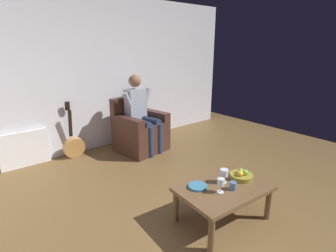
# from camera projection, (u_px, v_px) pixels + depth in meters

# --- Properties ---
(ground_plane) EXTENTS (7.26, 7.26, 0.00)m
(ground_plane) POSITION_uv_depth(u_px,v_px,m) (231.00, 237.00, 2.53)
(ground_plane) COLOR brown
(wall_back) EXTENTS (6.14, 0.06, 2.60)m
(wall_back) POSITION_uv_depth(u_px,v_px,m) (90.00, 75.00, 4.41)
(wall_back) COLOR silver
(wall_back) RESTS_ON ground
(armchair) EXTENTS (0.86, 0.81, 0.93)m
(armchair) POSITION_uv_depth(u_px,v_px,m) (140.00, 131.00, 4.57)
(armchair) COLOR #41241D
(armchair) RESTS_ON ground
(person_seated) EXTENTS (0.63, 0.64, 1.32)m
(person_seated) POSITION_uv_depth(u_px,v_px,m) (141.00, 111.00, 4.44)
(person_seated) COLOR #9199A8
(person_seated) RESTS_ON ground
(coffee_table) EXTENTS (0.97, 0.70, 0.39)m
(coffee_table) POSITION_uv_depth(u_px,v_px,m) (223.00, 192.00, 2.70)
(coffee_table) COLOR brown
(coffee_table) RESTS_ON ground
(guitar) EXTENTS (0.35, 0.21, 0.93)m
(guitar) POSITION_uv_depth(u_px,v_px,m) (74.00, 145.00, 4.30)
(guitar) COLOR #BC8548
(guitar) RESTS_ON ground
(radiator) EXTENTS (0.70, 0.06, 0.55)m
(radiator) POSITION_uv_depth(u_px,v_px,m) (24.00, 149.00, 3.96)
(radiator) COLOR white
(radiator) RESTS_ON ground
(wine_glass_near) EXTENTS (0.07, 0.07, 0.15)m
(wine_glass_near) POSITION_uv_depth(u_px,v_px,m) (221.00, 183.00, 2.55)
(wine_glass_near) COLOR silver
(wine_glass_near) RESTS_ON coffee_table
(wine_glass_far) EXTENTS (0.09, 0.09, 0.15)m
(wine_glass_far) POSITION_uv_depth(u_px,v_px,m) (224.00, 173.00, 2.74)
(wine_glass_far) COLOR silver
(wine_glass_far) RESTS_ON coffee_table
(fruit_bowl) EXTENTS (0.25, 0.25, 0.11)m
(fruit_bowl) POSITION_uv_depth(u_px,v_px,m) (241.00, 175.00, 2.84)
(fruit_bowl) COLOR olive
(fruit_bowl) RESTS_ON coffee_table
(decorative_dish) EXTENTS (0.19, 0.19, 0.02)m
(decorative_dish) POSITION_uv_depth(u_px,v_px,m) (198.00, 186.00, 2.67)
(decorative_dish) COLOR teal
(decorative_dish) RESTS_ON coffee_table
(candle_jar) EXTENTS (0.07, 0.07, 0.08)m
(candle_jar) POSITION_uv_depth(u_px,v_px,m) (233.00, 186.00, 2.62)
(candle_jar) COLOR #4D6796
(candle_jar) RESTS_ON coffee_table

